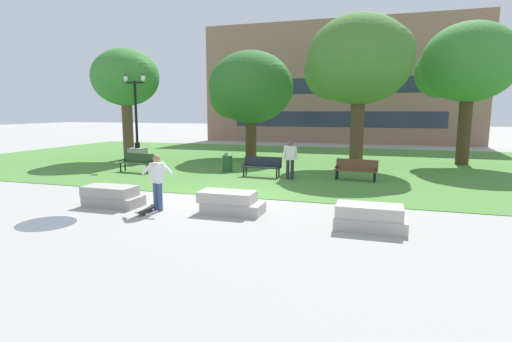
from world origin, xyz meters
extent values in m
plane|color=#A3A09B|center=(0.00, 0.00, 0.00)|extent=(140.00, 140.00, 0.00)
cube|color=#4C8438|center=(0.00, 10.00, 0.01)|extent=(40.00, 20.00, 0.02)
cube|color=#9E9991|center=(-2.87, -2.33, 0.16)|extent=(1.80, 0.90, 0.32)
cube|color=#A6A098|center=(-3.00, -2.33, 0.48)|extent=(1.66, 0.83, 0.32)
cube|color=#B2ADA3|center=(1.08, -2.00, 0.16)|extent=(1.80, 0.90, 0.32)
cube|color=#BBB6AB|center=(0.89, -2.00, 0.48)|extent=(1.66, 0.83, 0.32)
cube|color=#B2ADA3|center=(5.03, -2.51, 0.16)|extent=(1.80, 0.90, 0.32)
cube|color=#BBB6AB|center=(4.99, -2.51, 0.48)|extent=(1.66, 0.83, 0.32)
cylinder|color=#384C7A|center=(-1.13, -2.43, 0.43)|extent=(0.15, 0.15, 0.86)
cylinder|color=#384C7A|center=(-1.31, -2.36, 0.43)|extent=(0.15, 0.15, 0.86)
cube|color=white|center=(-1.22, -2.39, 1.16)|extent=(0.46, 0.36, 0.60)
cylinder|color=white|center=(-0.98, -2.25, 1.30)|extent=(0.51, 0.27, 0.40)
cylinder|color=white|center=(-1.46, -2.53, 1.30)|extent=(0.51, 0.27, 0.40)
sphere|color=#9E7051|center=(-1.22, -2.39, 1.60)|extent=(0.22, 0.22, 0.22)
cube|color=black|center=(-1.40, -2.76, 0.09)|extent=(0.27, 0.81, 0.02)
cube|color=black|center=(-1.36, -3.21, 0.11)|extent=(0.21, 0.14, 0.06)
cube|color=black|center=(-1.44, -2.31, 0.11)|extent=(0.21, 0.14, 0.06)
cylinder|color=silver|center=(-1.27, -2.97, 0.03)|extent=(0.03, 0.06, 0.06)
cylinder|color=silver|center=(-1.49, -2.99, 0.03)|extent=(0.03, 0.06, 0.06)
cylinder|color=silver|center=(-1.31, -2.53, 0.03)|extent=(0.03, 0.06, 0.06)
cylinder|color=silver|center=(-1.53, -2.55, 0.03)|extent=(0.03, 0.06, 0.06)
cylinder|color=#47515B|center=(-3.34, -4.57, 0.00)|extent=(1.52, 1.52, 0.01)
cube|color=brown|center=(4.22, 4.61, 0.46)|extent=(1.84, 0.66, 0.05)
cube|color=brown|center=(4.25, 4.86, 0.69)|extent=(1.80, 0.34, 0.46)
cube|color=black|center=(3.39, 4.72, 0.58)|extent=(0.11, 0.40, 0.04)
cube|color=black|center=(5.05, 4.51, 0.58)|extent=(0.11, 0.40, 0.04)
cylinder|color=black|center=(3.41, 4.55, 0.23)|extent=(0.07, 0.07, 0.41)
cylinder|color=black|center=(5.00, 4.35, 0.23)|extent=(0.07, 0.07, 0.41)
cylinder|color=black|center=(3.45, 4.87, 0.23)|extent=(0.07, 0.07, 0.41)
cylinder|color=black|center=(5.03, 4.67, 0.23)|extent=(0.07, 0.07, 0.41)
cube|color=#1E232D|center=(0.05, 4.37, 0.46)|extent=(1.82, 0.56, 0.05)
cube|color=#1E232D|center=(0.07, 4.62, 0.69)|extent=(1.80, 0.24, 0.46)
cube|color=black|center=(-0.79, 4.42, 0.58)|extent=(0.09, 0.40, 0.04)
cube|color=black|center=(0.89, 4.31, 0.58)|extent=(0.09, 0.40, 0.04)
cylinder|color=black|center=(-0.76, 4.26, 0.23)|extent=(0.07, 0.07, 0.41)
cylinder|color=black|center=(0.84, 4.16, 0.23)|extent=(0.07, 0.07, 0.41)
cylinder|color=black|center=(-0.74, 4.58, 0.23)|extent=(0.07, 0.07, 0.41)
cylinder|color=black|center=(0.86, 4.48, 0.23)|extent=(0.07, 0.07, 0.41)
cube|color=#284723|center=(-6.20, 3.83, 0.46)|extent=(1.84, 0.62, 0.05)
cube|color=#284723|center=(-6.18, 4.08, 0.69)|extent=(1.80, 0.30, 0.46)
cube|color=black|center=(-7.04, 3.92, 0.58)|extent=(0.10, 0.40, 0.04)
cube|color=black|center=(-5.36, 3.75, 0.58)|extent=(0.10, 0.40, 0.04)
cylinder|color=black|center=(-7.01, 3.76, 0.23)|extent=(0.07, 0.07, 0.41)
cylinder|color=black|center=(-5.42, 3.59, 0.23)|extent=(0.07, 0.07, 0.41)
cylinder|color=black|center=(-6.98, 4.07, 0.23)|extent=(0.07, 0.07, 0.41)
cylinder|color=black|center=(-5.39, 3.91, 0.23)|extent=(0.07, 0.07, 0.41)
cube|color=gray|center=(-7.87, 6.53, 0.47)|extent=(0.80, 0.80, 0.90)
cylinder|color=black|center=(-7.87, 6.53, 1.07)|extent=(0.28, 0.28, 0.30)
cylinder|color=black|center=(-7.87, 6.53, 2.77)|extent=(0.14, 0.14, 3.70)
cube|color=black|center=(-7.87, 6.53, 4.52)|extent=(1.10, 0.08, 0.08)
ellipsoid|color=white|center=(-8.42, 6.53, 4.76)|extent=(0.22, 0.22, 0.36)
cone|color=black|center=(-8.42, 6.53, 4.96)|extent=(0.20, 0.20, 0.13)
ellipsoid|color=white|center=(-7.32, 6.53, 4.76)|extent=(0.22, 0.22, 0.36)
cone|color=black|center=(-7.32, 6.53, 4.96)|extent=(0.20, 0.20, 0.13)
cylinder|color=brown|center=(-9.72, 8.36, 1.96)|extent=(0.64, 0.64, 3.87)
ellipsoid|color=#387F33|center=(-9.72, 8.36, 5.00)|extent=(4.03, 4.03, 3.43)
sphere|color=#387F33|center=(-10.83, 8.77, 4.60)|extent=(2.22, 2.22, 2.22)
sphere|color=#387F33|center=(-8.72, 7.96, 5.20)|extent=(2.01, 2.01, 2.01)
cylinder|color=#42301E|center=(9.59, 11.76, 2.12)|extent=(0.69, 0.69, 4.19)
ellipsoid|color=#387F33|center=(9.59, 11.76, 5.59)|extent=(5.02, 5.02, 4.26)
sphere|color=#387F33|center=(8.21, 12.26, 5.09)|extent=(2.76, 2.76, 2.76)
sphere|color=#387F33|center=(10.84, 11.25, 5.84)|extent=(2.51, 2.51, 2.51)
cylinder|color=#4C3823|center=(3.97, 9.02, 2.08)|extent=(0.71, 0.71, 4.11)
ellipsoid|color=#42752D|center=(3.97, 9.02, 5.62)|extent=(5.41, 5.41, 4.60)
sphere|color=#42752D|center=(2.48, 9.56, 5.08)|extent=(2.98, 2.98, 2.98)
sphere|color=#42752D|center=(5.32, 8.48, 5.89)|extent=(2.71, 2.71, 2.71)
cylinder|color=#4C3823|center=(-2.73, 11.42, 1.51)|extent=(0.70, 0.70, 2.98)
ellipsoid|color=#2D6B28|center=(-2.73, 11.42, 4.45)|extent=(5.29, 5.29, 4.50)
sphere|color=#2D6B28|center=(-4.19, 11.95, 3.92)|extent=(2.91, 2.91, 2.91)
sphere|color=#2D6B28|center=(-1.41, 10.89, 4.72)|extent=(2.65, 2.65, 2.65)
cylinder|color=#234C28|center=(-1.98, 5.36, 0.42)|extent=(0.48, 0.48, 0.80)
cone|color=#234C28|center=(-1.98, 5.36, 0.90)|extent=(0.49, 0.49, 0.16)
cylinder|color=#28282D|center=(1.36, 4.08, 0.45)|extent=(0.15, 0.15, 0.86)
cylinder|color=#28282D|center=(1.54, 4.16, 0.45)|extent=(0.15, 0.15, 0.86)
cube|color=white|center=(1.45, 4.12, 1.18)|extent=(0.46, 0.37, 0.60)
cylinder|color=white|center=(1.21, 4.05, 1.21)|extent=(0.18, 0.15, 0.56)
cylinder|color=white|center=(1.69, 4.19, 1.21)|extent=(0.18, 0.15, 0.56)
sphere|color=brown|center=(1.45, 4.12, 1.62)|extent=(0.22, 0.22, 0.22)
cube|color=#8E6B56|center=(1.12, 24.50, 5.50)|extent=(25.08, 1.00, 11.00)
cube|color=#232D3D|center=(1.12, 23.98, 2.20)|extent=(18.81, 0.03, 1.40)
cube|color=#232D3D|center=(1.12, 23.98, 5.20)|extent=(18.81, 0.03, 1.40)
camera|label=1|loc=(5.18, -12.85, 3.04)|focal=28.00mm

